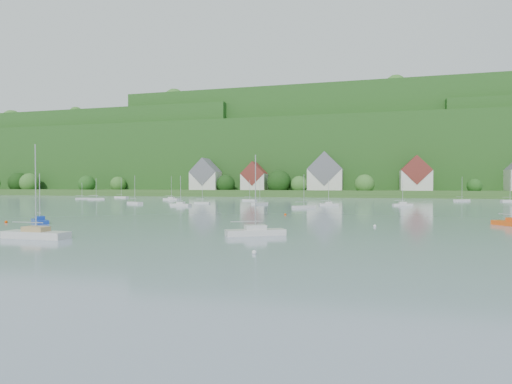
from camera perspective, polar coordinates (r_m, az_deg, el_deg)
far_shore_strip at (r=213.66m, az=8.34°, el=-0.10°), size 600.00×60.00×3.00m
forested_ridge at (r=282.38m, az=9.95°, el=4.50°), size 620.00×181.22×69.89m
village_building_0 at (r=214.19m, az=-6.85°, el=2.05°), size 14.00×10.40×16.00m
village_building_1 at (r=208.30m, az=-0.23°, el=1.87°), size 12.00×9.36×14.00m
village_building_2 at (r=201.24m, az=9.39°, el=2.32°), size 16.00×11.44×18.00m
village_building_3 at (r=199.59m, az=20.85°, el=2.04°), size 13.00×10.40×15.50m
near_sailboat_1 at (r=68.60m, az=-27.27°, el=-3.43°), size 5.07×4.49×7.18m
near_sailboat_2 at (r=49.53m, az=-27.69°, el=-5.01°), size 7.30×2.25×9.78m
near_sailboat_3 at (r=46.30m, az=-0.07°, el=-5.34°), size 6.62×4.78×8.84m
mooring_buoy_0 at (r=71.48m, az=-30.80°, el=-3.62°), size 0.43×0.43×0.43m
mooring_buoy_1 at (r=34.19m, az=-0.26°, el=-8.39°), size 0.39×0.39×0.39m
mooring_buoy_3 at (r=76.83m, az=4.00°, el=-3.16°), size 0.42×0.42×0.42m
mooring_buoy_4 at (r=57.93m, az=15.81°, el=-4.56°), size 0.38×0.38×0.38m
far_sailboat_cluster at (r=133.29m, az=5.98°, el=-1.24°), size 195.17×61.29×8.71m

